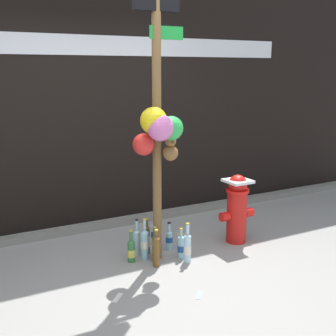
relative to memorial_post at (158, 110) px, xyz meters
The scene contains 18 objects.
ground_plane 1.55m from the memorial_post, 126.49° to the right, with size 14.00×14.00×0.00m, color gray.
building_wall 1.64m from the memorial_post, 97.50° to the left, with size 10.00×0.21×3.86m.
curb_strip 1.89m from the memorial_post, 100.04° to the left, with size 8.00×0.12×0.08m, color slate.
memorial_post is the anchor object (origin of this frame).
fire_hydrant 1.49m from the memorial_post, ahead, with size 0.42×0.27×0.76m.
bottle_0 1.43m from the memorial_post, 43.53° to the left, with size 0.07×0.07×0.30m.
bottle_1 1.37m from the memorial_post, 95.10° to the left, with size 0.06×0.06×0.39m.
bottle_2 1.42m from the memorial_post, 69.77° to the left, with size 0.07×0.07×0.37m.
bottle_3 1.38m from the memorial_post, 115.64° to the left, with size 0.06×0.06×0.39m.
bottle_4 1.36m from the memorial_post, 131.85° to the left, with size 0.06×0.06×0.36m.
bottle_5 1.38m from the memorial_post, 29.12° to the right, with size 0.07×0.07×0.41m.
bottle_6 1.41m from the memorial_post, ahead, with size 0.07×0.07×0.31m.
bottle_7 1.42m from the memorial_post, 152.38° to the left, with size 0.08×0.08×0.33m.
bottle_8 1.35m from the memorial_post, 129.03° to the right, with size 0.07×0.07×0.38m.
bottle_9 1.35m from the memorial_post, 127.99° to the left, with size 0.08×0.08×0.43m.
litter_0 1.70m from the memorial_post, 43.07° to the left, with size 0.13×0.08×0.01m, color tan.
litter_1 1.70m from the memorial_post, 142.93° to the right, with size 0.16×0.04×0.01m, color silver.
litter_2 1.69m from the memorial_post, 90.12° to the right, with size 0.16×0.04×0.01m, color #8C99B2.
Camera 1 is at (-1.66, -3.39, 1.88)m, focal length 47.43 mm.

